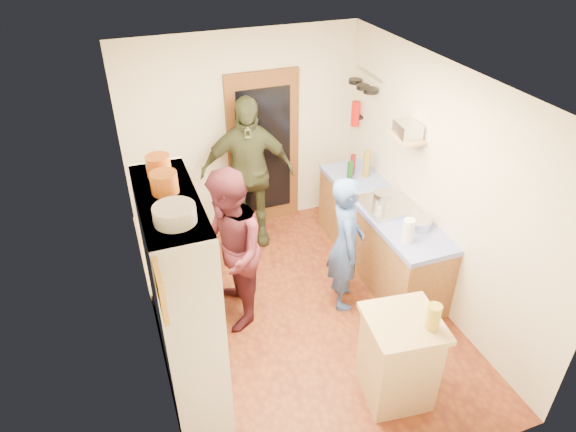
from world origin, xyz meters
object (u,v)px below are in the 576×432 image
person_hob (349,245)px  hutch_body (186,319)px  island_base (398,360)px  person_left (232,249)px  person_back (249,173)px  right_counter_base (379,236)px

person_hob → hutch_body: bearing=133.3°
hutch_body → island_base: bearing=-14.8°
person_left → person_back: 1.44m
right_counter_base → person_left: (-1.86, -0.24, 0.46)m
hutch_body → person_left: size_ratio=1.24×
right_counter_base → island_base: 1.92m
person_hob → island_base: bearing=-166.5°
island_base → person_back: size_ratio=0.44×
hutch_body → person_back: size_ratio=1.12×
hutch_body → right_counter_base: 2.90m
island_base → person_hob: size_ratio=0.55×
hutch_body → person_back: 2.67m
hutch_body → island_base: hutch_body is taller
island_base → hutch_body: bearing=165.2°
island_base → person_left: 1.91m
right_counter_base → person_hob: size_ratio=1.41×
island_base → person_hob: (0.13, 1.29, 0.35)m
hutch_body → island_base: size_ratio=2.56×
hutch_body → person_hob: 2.05m
person_hob → person_left: 1.23m
island_base → person_hob: person_hob is taller
person_hob → person_back: (-0.63, 1.54, 0.20)m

